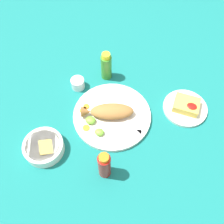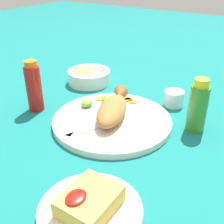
% 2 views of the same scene
% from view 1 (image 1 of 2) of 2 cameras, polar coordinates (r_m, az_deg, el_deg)
% --- Properties ---
extents(ground_plane, '(4.00, 4.00, 0.00)m').
position_cam_1_polar(ground_plane, '(1.11, 0.00, -1.03)').
color(ground_plane, '#146B66').
extents(main_plate, '(0.34, 0.34, 0.02)m').
position_cam_1_polar(main_plate, '(1.11, 0.00, -0.79)').
color(main_plate, silver).
rests_on(main_plate, ground_plane).
extents(fried_fish, '(0.23, 0.14, 0.05)m').
position_cam_1_polar(fried_fish, '(1.08, -0.62, 0.14)').
color(fried_fish, '#996633').
rests_on(fried_fish, main_plate).
extents(fork_near, '(0.17, 0.09, 0.00)m').
position_cam_1_polar(fork_near, '(1.08, 4.15, -2.38)').
color(fork_near, silver).
rests_on(fork_near, main_plate).
extents(fork_far, '(0.18, 0.05, 0.00)m').
position_cam_1_polar(fork_far, '(1.06, 2.46, -4.16)').
color(fork_far, silver).
rests_on(fork_far, main_plate).
extents(carrot_slice_near, '(0.03, 0.03, 0.00)m').
position_cam_1_polar(carrot_slice_near, '(1.13, -5.79, 1.46)').
color(carrot_slice_near, orange).
rests_on(carrot_slice_near, main_plate).
extents(carrot_slice_mid, '(0.03, 0.03, 0.00)m').
position_cam_1_polar(carrot_slice_mid, '(1.12, -6.45, 0.58)').
color(carrot_slice_mid, orange).
rests_on(carrot_slice_mid, main_plate).
extents(carrot_slice_far, '(0.02, 0.02, 0.00)m').
position_cam_1_polar(carrot_slice_far, '(1.11, -6.82, 0.33)').
color(carrot_slice_far, orange).
rests_on(carrot_slice_far, main_plate).
extents(carrot_slice_extra, '(0.03, 0.03, 0.00)m').
position_cam_1_polar(carrot_slice_extra, '(1.07, -5.92, -3.63)').
color(carrot_slice_extra, orange).
rests_on(carrot_slice_extra, main_plate).
extents(lime_wedge_main, '(0.04, 0.04, 0.02)m').
position_cam_1_polar(lime_wedge_main, '(1.07, -4.94, -1.91)').
color(lime_wedge_main, '#6BB233').
rests_on(lime_wedge_main, main_plate).
extents(lime_wedge_side, '(0.04, 0.03, 0.02)m').
position_cam_1_polar(lime_wedge_side, '(1.04, -2.90, -4.64)').
color(lime_wedge_side, '#6BB233').
rests_on(lime_wedge_side, main_plate).
extents(hot_sauce_bottle_red, '(0.05, 0.05, 0.16)m').
position_cam_1_polar(hot_sauce_bottle_red, '(0.94, -1.74, -12.10)').
color(hot_sauce_bottle_red, '#B21914').
rests_on(hot_sauce_bottle_red, ground_plane).
extents(hot_sauce_bottle_green, '(0.05, 0.05, 0.15)m').
position_cam_1_polar(hot_sauce_bottle_green, '(1.20, -1.32, 10.40)').
color(hot_sauce_bottle_green, '#3D8428').
rests_on(hot_sauce_bottle_green, ground_plane).
extents(salt_cup, '(0.06, 0.06, 0.05)m').
position_cam_1_polar(salt_cup, '(1.20, -7.80, 6.39)').
color(salt_cup, silver).
rests_on(salt_cup, ground_plane).
extents(side_plate_fries, '(0.20, 0.20, 0.01)m').
position_cam_1_polar(side_plate_fries, '(1.18, 16.33, 0.88)').
color(side_plate_fries, silver).
rests_on(side_plate_fries, ground_plane).
extents(fries_pile, '(0.11, 0.09, 0.04)m').
position_cam_1_polar(fries_pile, '(1.16, 16.67, 1.54)').
color(fries_pile, gold).
rests_on(fries_pile, side_plate_fries).
extents(guacamole_bowl, '(0.16, 0.16, 0.06)m').
position_cam_1_polar(guacamole_bowl, '(1.05, -15.33, -7.68)').
color(guacamole_bowl, white).
rests_on(guacamole_bowl, ground_plane).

